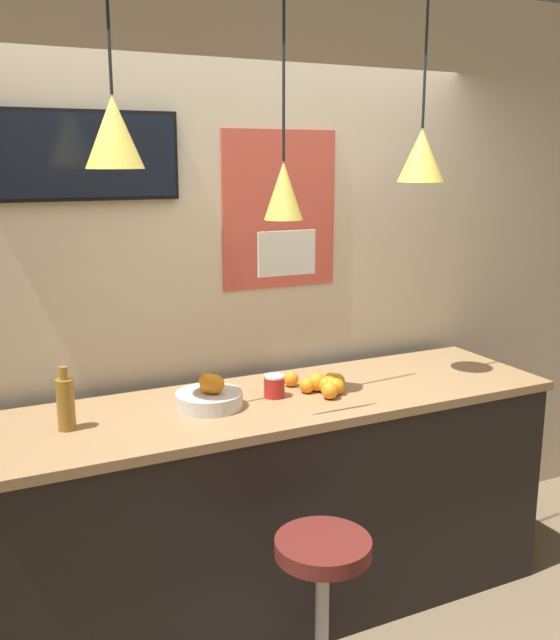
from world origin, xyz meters
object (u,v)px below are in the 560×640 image
at_px(bar_stool, 322,603).
at_px(mounted_tv, 85,156).
at_px(fruit_bowl, 210,396).
at_px(spread_jar, 274,386).
at_px(juice_bottle, 66,403).

bearing_deg(bar_stool, mounted_tv, 115.85).
distance_m(fruit_bowl, mounted_tv, 1.14).
distance_m(bar_stool, fruit_bowl, 0.94).
height_order(fruit_bowl, spread_jar, fruit_bowl).
bearing_deg(fruit_bowl, spread_jar, 0.11).
relative_size(bar_stool, mounted_tv, 0.92).
bearing_deg(spread_jar, mounted_tv, 149.66).
height_order(juice_bottle, mounted_tv, mounted_tv).
xyz_separation_m(fruit_bowl, juice_bottle, (-0.59, 0.00, 0.06)).
bearing_deg(fruit_bowl, mounted_tv, 133.52).
bearing_deg(fruit_bowl, juice_bottle, 179.94).
bearing_deg(bar_stool, juice_bottle, 136.33).
relative_size(juice_bottle, spread_jar, 2.54).
bearing_deg(mounted_tv, fruit_bowl, -46.48).
distance_m(bar_stool, mounted_tv, 2.01).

